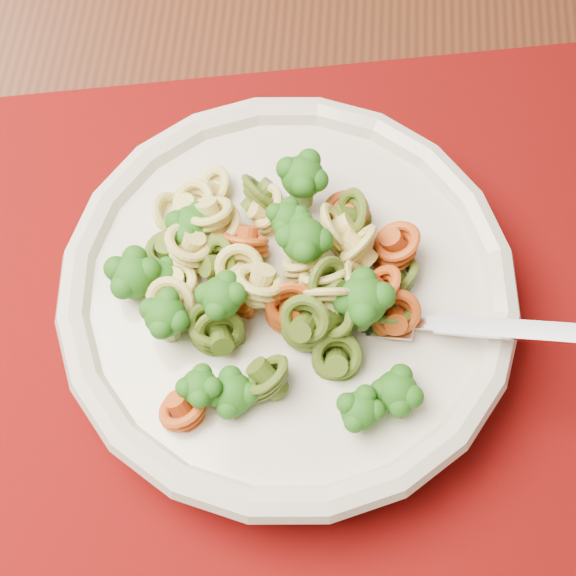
# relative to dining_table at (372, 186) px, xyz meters

# --- Properties ---
(dining_table) EXTENTS (1.60, 1.10, 0.69)m
(dining_table) POSITION_rel_dining_table_xyz_m (0.00, 0.00, 0.00)
(dining_table) COLOR #482414
(dining_table) RESTS_ON ground
(placemat) EXTENTS (0.55, 0.48, 0.00)m
(placemat) POSITION_rel_dining_table_xyz_m (-0.03, -0.14, 0.08)
(placemat) COLOR #650409
(placemat) RESTS_ON dining_table
(pasta_bowl) EXTENTS (0.27, 0.27, 0.05)m
(pasta_bowl) POSITION_rel_dining_table_xyz_m (-0.04, -0.15, 0.11)
(pasta_bowl) COLOR silver
(pasta_bowl) RESTS_ON placemat
(pasta_broccoli_heap) EXTENTS (0.23, 0.23, 0.06)m
(pasta_broccoli_heap) POSITION_rel_dining_table_xyz_m (-0.04, -0.15, 0.13)
(pasta_broccoli_heap) COLOR tan
(pasta_broccoli_heap) RESTS_ON pasta_bowl
(fork) EXTENTS (0.18, 0.04, 0.08)m
(fork) POSITION_rel_dining_table_xyz_m (0.02, -0.17, 0.13)
(fork) COLOR silver
(fork) RESTS_ON pasta_bowl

